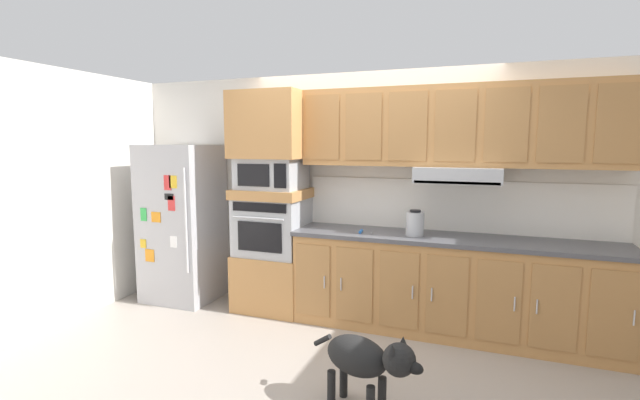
% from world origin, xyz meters
% --- Properties ---
extents(ground_plane, '(9.60, 9.60, 0.00)m').
position_xyz_m(ground_plane, '(0.00, 0.00, 0.00)').
color(ground_plane, '#9E9389').
extents(back_kitchen_wall, '(6.20, 0.12, 2.50)m').
position_xyz_m(back_kitchen_wall, '(0.00, 1.11, 1.25)').
color(back_kitchen_wall, silver).
rests_on(back_kitchen_wall, ground).
extents(side_panel_left, '(0.12, 7.10, 2.50)m').
position_xyz_m(side_panel_left, '(-2.80, 0.00, 1.25)').
color(side_panel_left, silver).
rests_on(side_panel_left, ground).
extents(refrigerator, '(0.76, 0.73, 1.76)m').
position_xyz_m(refrigerator, '(-2.08, 0.68, 0.88)').
color(refrigerator, '#ADADB2').
rests_on(refrigerator, ground).
extents(oven_base_cabinet, '(0.74, 0.62, 0.60)m').
position_xyz_m(oven_base_cabinet, '(-0.98, 0.75, 0.30)').
color(oven_base_cabinet, '#B77F47').
rests_on(oven_base_cabinet, ground).
extents(built_in_oven, '(0.70, 0.62, 0.60)m').
position_xyz_m(built_in_oven, '(-0.98, 0.75, 0.90)').
color(built_in_oven, '#A8AAAF').
rests_on(built_in_oven, oven_base_cabinet).
extents(appliance_mid_shelf, '(0.74, 0.62, 0.10)m').
position_xyz_m(appliance_mid_shelf, '(-0.98, 0.75, 1.25)').
color(appliance_mid_shelf, '#B77F47').
rests_on(appliance_mid_shelf, built_in_oven).
extents(microwave, '(0.64, 0.54, 0.32)m').
position_xyz_m(microwave, '(-0.98, 0.75, 1.46)').
color(microwave, '#A8AAAF').
rests_on(microwave, appliance_mid_shelf).
extents(appliance_upper_cabinet, '(0.74, 0.62, 0.68)m').
position_xyz_m(appliance_upper_cabinet, '(-0.98, 0.75, 1.96)').
color(appliance_upper_cabinet, '#B77F47').
rests_on(appliance_upper_cabinet, microwave).
extents(lower_cabinet_run, '(2.93, 0.63, 0.88)m').
position_xyz_m(lower_cabinet_run, '(0.86, 0.75, 0.44)').
color(lower_cabinet_run, '#B77F47').
rests_on(lower_cabinet_run, ground).
extents(countertop_slab, '(2.97, 0.64, 0.04)m').
position_xyz_m(countertop_slab, '(0.86, 0.75, 0.90)').
color(countertop_slab, '#4C4C51').
rests_on(countertop_slab, lower_cabinet_run).
extents(backsplash_panel, '(2.97, 0.02, 0.50)m').
position_xyz_m(backsplash_panel, '(0.86, 1.04, 1.17)').
color(backsplash_panel, silver).
rests_on(backsplash_panel, countertop_slab).
extents(upper_cabinet_with_hood, '(2.93, 0.48, 0.88)m').
position_xyz_m(upper_cabinet_with_hood, '(0.86, 0.87, 1.90)').
color(upper_cabinet_with_hood, '#B77F47').
rests_on(upper_cabinet_with_hood, backsplash_panel).
extents(screwdriver, '(0.14, 0.12, 0.03)m').
position_xyz_m(screwdriver, '(0.04, 0.64, 0.93)').
color(screwdriver, blue).
rests_on(screwdriver, countertop_slab).
extents(electric_kettle, '(0.17, 0.17, 0.24)m').
position_xyz_m(electric_kettle, '(0.53, 0.70, 1.03)').
color(electric_kettle, '#A8AAAF').
rests_on(electric_kettle, countertop_slab).
extents(dog, '(0.81, 0.39, 0.57)m').
position_xyz_m(dog, '(0.45, -0.77, 0.38)').
color(dog, black).
rests_on(dog, ground).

